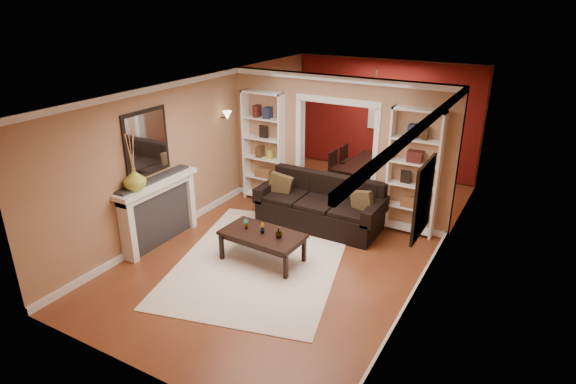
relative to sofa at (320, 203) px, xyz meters
The scene contains 30 objects.
floor 0.64m from the sofa, 92.31° to the right, with size 8.00×8.00×0.00m, color brown.
ceiling 2.28m from the sofa, 92.31° to the right, with size 8.00×8.00×0.00m, color white.
wall_back 3.66m from the sofa, 90.29° to the left, with size 8.00×8.00×0.00m, color #A47756.
wall_front 4.54m from the sofa, 90.23° to the right, with size 8.00×8.00×0.00m, color #A47756.
wall_left 2.48m from the sofa, 168.78° to the right, with size 8.00×8.00×0.00m, color #A47756.
wall_right 2.44m from the sofa, 11.40° to the right, with size 8.00×8.00×0.00m, color #A47756.
partition_wall 1.16m from the sofa, 91.39° to the left, with size 4.50×0.15×2.70m, color #A47756.
red_back_panel 3.62m from the sofa, 90.30° to the left, with size 4.44×0.04×2.64m, color maroon.
dining_window 3.65m from the sofa, 90.30° to the left, with size 0.78×0.03×0.98m, color #8CA5CC.
area_rug 1.72m from the sofa, 99.31° to the right, with size 2.54×3.55×0.01m, color white.
sofa is the anchor object (origin of this frame).
pillow_left 0.86m from the sofa, behind, with size 0.44×0.12×0.44m, color brown.
pillow_right 0.86m from the sofa, ahead, with size 0.41×0.12×0.41m, color brown.
coffee_table 1.65m from the sofa, 98.28° to the right, with size 1.33×0.72×0.50m, color black.
plant_left 1.72m from the sofa, 108.61° to the right, with size 0.09×0.06×0.18m, color #336626.
plant_center 1.65m from the sofa, 98.28° to the right, with size 0.10×0.08×0.17m, color #336626.
plant_right 1.63m from the sofa, 87.39° to the right, with size 0.12×0.12×0.21m, color #336626.
bookshelf_left 1.81m from the sofa, 159.70° to the left, with size 0.90×0.30×2.30m, color white.
bookshelf_right 1.78m from the sofa, 20.74° to the left, with size 0.90×0.30×2.30m, color white.
fireplace 2.87m from the sofa, 137.23° to the right, with size 0.32×1.70×1.16m, color white.
vase 3.33m from the sofa, 131.09° to the right, with size 0.36×0.36×0.37m, color #A4B139.
mirror 3.26m from the sofa, 139.06° to the right, with size 0.03×0.95×1.10m, color silver.
wall_sconce 2.57m from the sofa, behind, with size 0.18×0.18×0.22m, color #FFE0A5.
framed_art 2.84m from the sofa, 33.49° to the right, with size 0.04×0.85×1.05m, color black.
dining_table 2.35m from the sofa, 87.06° to the left, with size 0.91×1.63×0.57m, color black.
dining_chair_nw 2.08m from the sofa, 101.91° to the left, with size 0.42×0.42×0.85m, color black.
dining_chair_ne 2.15m from the sofa, 71.81° to the left, with size 0.44×0.44×0.90m, color black.
dining_chair_sw 2.67m from the sofa, 99.25° to the left, with size 0.41×0.41×0.82m, color black.
dining_chair_se 2.72m from the sofa, 75.75° to the left, with size 0.47×0.47×0.94m, color black.
chandelier 2.74m from the sofa, 90.46° to the left, with size 0.50×0.50×0.30m, color #3C2D1B.
Camera 1 is at (3.53, -6.98, 4.05)m, focal length 30.00 mm.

